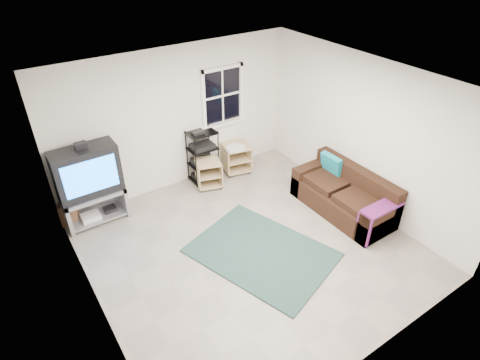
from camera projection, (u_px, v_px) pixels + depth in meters
room at (223, 99)px, 7.49m from camera, size 4.60×4.62×4.60m
tv_unit at (89, 179)px, 6.42m from camera, size 1.00×0.50×1.47m
av_rack at (203, 159)px, 7.65m from camera, size 0.53×0.39×1.06m
side_table_left at (208, 172)px, 7.60m from camera, size 0.57×0.57×0.53m
side_table_right at (235, 156)px, 8.02m from camera, size 0.61×0.61×0.59m
sofa at (345, 196)px, 6.91m from camera, size 0.81×1.83×0.84m
shag_rug at (262, 252)px, 6.16m from camera, size 2.06×2.42×0.02m
paper_bag at (69, 214)px, 6.66m from camera, size 0.32×0.25×0.39m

